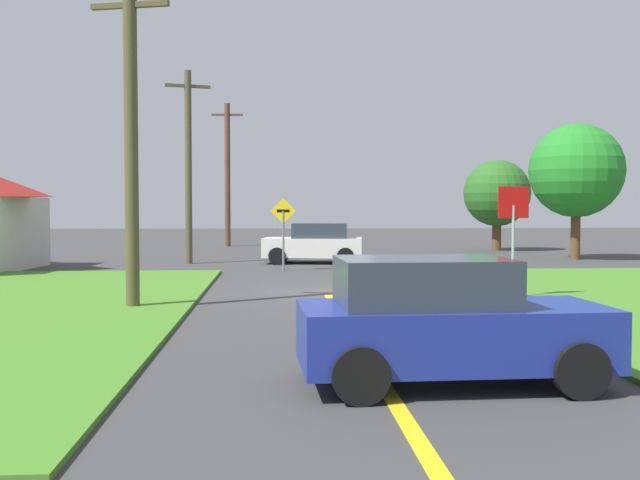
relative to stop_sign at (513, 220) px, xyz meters
name	(u,v)px	position (x,y,z in m)	size (l,w,h in m)	color
ground_plane	(326,291)	(-4.39, 2.30, -1.95)	(120.00, 120.00, 0.00)	#3C3C3C
lane_stripe_center	(359,345)	(-4.39, -5.70, -1.95)	(0.20, 14.00, 0.01)	yellow
stop_sign	(513,220)	(0.00, 0.00, 0.00)	(0.77, 0.10, 2.76)	#9EA0A8
car_approaching_junction	(315,243)	(-4.14, 12.44, -1.15)	(4.16, 2.57, 1.62)	white
car_behind_on_main_road	(445,322)	(-3.62, -8.50, -1.15)	(3.92, 2.06, 1.62)	navy
utility_pole_near	(131,140)	(-8.91, -1.05, 1.79)	(1.77, 0.57, 7.24)	brown
utility_pole_mid	(188,164)	(-9.18, 12.44, 2.02)	(1.76, 0.62, 7.67)	brown
utility_pole_far	(227,173)	(-8.46, 25.93, 2.26)	(1.80, 0.32, 8.23)	brown
direction_sign	(283,226)	(-5.45, 8.74, -0.35)	(0.90, 0.14, 2.58)	slate
oak_tree_left	(497,193)	(5.80, 20.66, 1.03)	(3.46, 3.46, 4.72)	brown
pine_tree_center	(576,171)	(7.21, 13.84, 1.87)	(4.03, 4.03, 5.86)	brown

